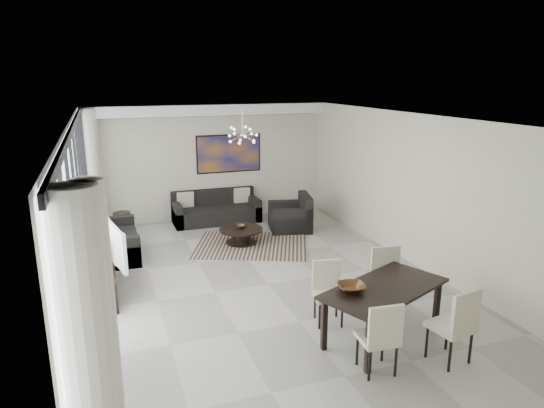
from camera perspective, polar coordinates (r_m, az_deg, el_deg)
name	(u,v)px	position (r m, az deg, el deg)	size (l,w,h in m)	color
room_shell	(293,203)	(8.34, 2.50, 0.14)	(6.00, 9.00, 2.90)	#A8A39B
window_wall	(88,221)	(7.76, -20.84, -1.83)	(0.37, 8.95, 2.90)	silver
soffit	(210,110)	(12.08, -7.35, 10.92)	(5.98, 0.40, 0.26)	white
painting	(229,154)	(12.48, -5.10, 5.93)	(1.68, 0.04, 0.98)	#A45D16
chandelier	(243,135)	(10.45, -3.49, 8.12)	(0.66, 0.66, 0.71)	silver
rug	(252,245)	(10.59, -2.41, -4.84)	(2.37, 1.82, 0.01)	black
coffee_table	(241,235)	(10.67, -3.65, -3.65)	(0.96, 0.96, 0.34)	black
bowl_coffee	(241,226)	(10.67, -3.69, -2.64)	(0.22, 0.22, 0.07)	brown
sofa_main	(216,211)	(12.29, -6.60, -0.88)	(2.14, 0.87, 0.78)	black
loveseat	(111,243)	(10.39, -18.44, -4.35)	(0.96, 1.71, 0.85)	black
armchair	(292,218)	(11.61, 2.32, -1.60)	(1.14, 1.18, 0.84)	black
side_table	(122,220)	(11.64, -17.22, -1.82)	(0.40, 0.40, 0.55)	black
tv_console	(101,281)	(8.67, -19.43, -8.52)	(0.46, 1.63, 0.51)	black
television	(108,246)	(8.46, -18.69, -4.70)	(1.19, 0.16, 0.68)	gray
dining_table	(384,293)	(6.92, 13.07, -10.16)	(2.06, 1.58, 0.77)	black
dining_chair_sw	(381,334)	(6.18, 12.73, -14.68)	(0.48, 0.48, 0.97)	beige
dining_chair_se	(458,321)	(6.63, 21.00, -12.77)	(0.55, 0.55, 1.04)	beige
dining_chair_nw	(328,287)	(7.33, 6.55, -9.70)	(0.51, 0.51, 0.93)	beige
dining_chair_ne	(387,275)	(7.79, 13.40, -8.12)	(0.53, 0.53, 1.01)	beige
bowl_dining	(352,287)	(6.68, 9.35, -9.66)	(0.37, 0.37, 0.09)	brown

